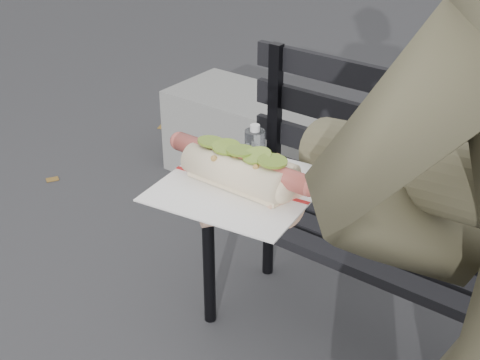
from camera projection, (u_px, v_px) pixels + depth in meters
name	position (u px, v px, depth m)	size (l,w,h in m)	color
park_bench	(443.00, 222.00, 1.86)	(1.50, 0.44, 0.88)	black
concrete_block	(291.00, 150.00, 2.98)	(1.20, 0.40, 0.40)	slate
held_hotdog	(413.00, 185.00, 0.76)	(0.63, 0.30, 0.20)	#4C4B33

